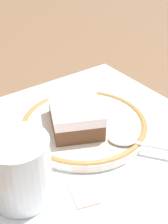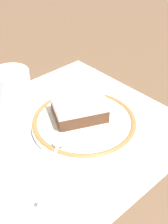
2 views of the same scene
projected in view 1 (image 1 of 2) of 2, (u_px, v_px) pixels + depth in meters
The scene contains 7 objects.
ground_plane at pixel (88, 143), 0.49m from camera, with size 2.40×2.40×0.00m, color brown.
placemat at pixel (88, 143), 0.49m from camera, with size 0.41×0.40×0.00m, color silver.
plate at pixel (84, 125), 0.52m from camera, with size 0.20×0.20×0.02m.
cake_slice at pixel (76, 114), 0.50m from camera, with size 0.12×0.11×0.04m.
spoon at pixel (135, 142), 0.46m from camera, with size 0.13×0.10×0.01m.
cup at pixel (20, 173), 0.38m from camera, with size 0.08×0.08×0.09m.
sugar_packet at pixel (83, 190), 0.41m from camera, with size 0.05×0.03×0.01m, color #E5998C.
Camera 1 is at (0.31, -0.23, 0.31)m, focal length 51.30 mm.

